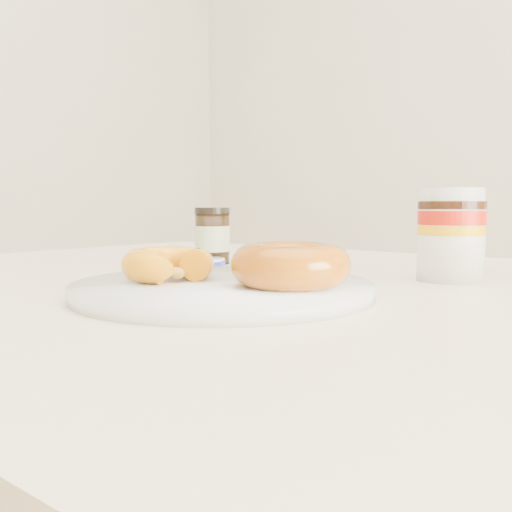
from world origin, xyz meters
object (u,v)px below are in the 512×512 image
Objects in this scene: donut_whole at (291,265)px; nutella_jar at (451,231)px; plate at (223,288)px; donut_bitten at (168,264)px; blue_rim_saucer at (180,263)px; dark_jar at (212,236)px; dining_table at (347,362)px.

nutella_jar reaches higher than donut_whole.
donut_bitten reaches higher than plate.
blue_rim_saucer is (-0.34, -0.10, -0.05)m from nutella_jar.
donut_whole is 0.24m from nutella_jar.
dark_jar is at bearing 93.18° from blue_rim_saucer.
nutella_jar reaches higher than dark_jar.
blue_rim_saucer is (-0.17, 0.17, -0.02)m from donut_bitten.
nutella_jar is at bearing 57.74° from dining_table.
plate is at bearing -113.18° from dining_table.
plate is at bearing -34.81° from blue_rim_saucer.
dark_jar is (-0.17, 0.25, 0.01)m from donut_bitten.
dining_table is 10.95× the size of blue_rim_saucer.
dining_table is 0.17m from donut_whole.
donut_bitten reaches higher than dining_table.
nutella_jar is (0.07, 0.11, 0.14)m from dining_table.
plate is 0.28m from nutella_jar.
dark_jar reaches higher than blue_rim_saucer.
dark_jar reaches higher than donut_whole.
donut_bitten is at bearing -160.52° from donut_whole.
nutella_jar is (0.18, 0.27, 0.03)m from donut_bitten.
plate reaches higher than dining_table.
dark_jar is (-0.35, -0.03, -0.02)m from nutella_jar.
nutella_jar reaches higher than plate.
plate is at bearing -117.43° from nutella_jar.
dining_table is at bearing 94.39° from donut_whole.
donut_bitten is (-0.05, -0.03, 0.02)m from plate.
donut_whole reaches higher than donut_bitten.
dining_table is at bearing 34.45° from donut_bitten.
blue_rim_saucer is at bearing 145.19° from plate.
blue_rim_saucer is at bearing -86.82° from dark_jar.
donut_whole is (0.01, -0.12, 0.12)m from dining_table.
donut_whole reaches higher than dining_table.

